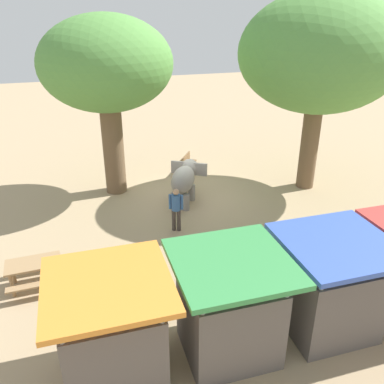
{
  "coord_description": "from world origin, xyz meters",
  "views": [
    {
      "loc": [
        4.22,
        15.0,
        7.46
      ],
      "look_at": [
        0.18,
        1.36,
        0.8
      ],
      "focal_mm": 38.27,
      "sensor_mm": 36.0,
      "label": 1
    }
  ],
  "objects_px": {
    "elephant": "(185,179)",
    "wooden_bench": "(187,164)",
    "shade_tree_main": "(321,54)",
    "shade_tree_secondary": "(106,67)",
    "market_stall_blue": "(330,290)",
    "picnic_table_near": "(34,268)",
    "market_stall_orange": "(113,336)",
    "person_handler": "(176,207)",
    "market_stall_green": "(229,312)"
  },
  "relations": [
    {
      "from": "person_handler",
      "to": "market_stall_green",
      "type": "height_order",
      "value": "market_stall_green"
    },
    {
      "from": "shade_tree_main",
      "to": "market_stall_blue",
      "type": "relative_size",
      "value": 3.15
    },
    {
      "from": "shade_tree_main",
      "to": "market_stall_orange",
      "type": "distance_m",
      "value": 12.93
    },
    {
      "from": "shade_tree_secondary",
      "to": "market_stall_green",
      "type": "xyz_separation_m",
      "value": [
        -1.4,
        9.71,
        -4.06
      ]
    },
    {
      "from": "market_stall_green",
      "to": "market_stall_orange",
      "type": "relative_size",
      "value": 1.0
    },
    {
      "from": "shade_tree_main",
      "to": "market_stall_blue",
      "type": "distance_m",
      "value": 9.9
    },
    {
      "from": "elephant",
      "to": "shade_tree_main",
      "type": "bearing_deg",
      "value": -59.22
    },
    {
      "from": "shade_tree_main",
      "to": "market_stall_orange",
      "type": "xyz_separation_m",
      "value": [
        9.26,
        7.85,
        -4.46
      ]
    },
    {
      "from": "wooden_bench",
      "to": "market_stall_blue",
      "type": "height_order",
      "value": "market_stall_blue"
    },
    {
      "from": "elephant",
      "to": "shade_tree_main",
      "type": "distance_m",
      "value": 7.18
    },
    {
      "from": "elephant",
      "to": "market_stall_green",
      "type": "distance_m",
      "value": 7.94
    },
    {
      "from": "shade_tree_main",
      "to": "person_handler",
      "type": "bearing_deg",
      "value": 18.35
    },
    {
      "from": "elephant",
      "to": "wooden_bench",
      "type": "height_order",
      "value": "elephant"
    },
    {
      "from": "shade_tree_main",
      "to": "shade_tree_secondary",
      "type": "height_order",
      "value": "shade_tree_main"
    },
    {
      "from": "shade_tree_main",
      "to": "market_stall_green",
      "type": "distance_m",
      "value": 11.22
    },
    {
      "from": "picnic_table_near",
      "to": "market_stall_green",
      "type": "xyz_separation_m",
      "value": [
        -4.43,
        3.83,
        0.55
      ]
    },
    {
      "from": "person_handler",
      "to": "shade_tree_secondary",
      "type": "bearing_deg",
      "value": 44.32
    },
    {
      "from": "shade_tree_secondary",
      "to": "market_stall_blue",
      "type": "height_order",
      "value": "shade_tree_secondary"
    },
    {
      "from": "shade_tree_secondary",
      "to": "market_stall_green",
      "type": "distance_m",
      "value": 10.62
    },
    {
      "from": "person_handler",
      "to": "market_stall_green",
      "type": "distance_m",
      "value": 5.73
    },
    {
      "from": "person_handler",
      "to": "picnic_table_near",
      "type": "relative_size",
      "value": 1.03
    },
    {
      "from": "picnic_table_near",
      "to": "market_stall_blue",
      "type": "bearing_deg",
      "value": 148.44
    },
    {
      "from": "shade_tree_secondary",
      "to": "wooden_bench",
      "type": "bearing_deg",
      "value": -163.76
    },
    {
      "from": "elephant",
      "to": "market_stall_blue",
      "type": "height_order",
      "value": "market_stall_blue"
    },
    {
      "from": "person_handler",
      "to": "wooden_bench",
      "type": "xyz_separation_m",
      "value": [
        -1.82,
        -5.0,
        -0.48
      ]
    },
    {
      "from": "person_handler",
      "to": "wooden_bench",
      "type": "relative_size",
      "value": 1.16
    },
    {
      "from": "market_stall_blue",
      "to": "market_stall_orange",
      "type": "xyz_separation_m",
      "value": [
        5.2,
        0.0,
        0.0
      ]
    },
    {
      "from": "market_stall_orange",
      "to": "wooden_bench",
      "type": "bearing_deg",
      "value": -113.5
    },
    {
      "from": "wooden_bench",
      "to": "market_stall_blue",
      "type": "distance_m",
      "value": 10.75
    },
    {
      "from": "shade_tree_secondary",
      "to": "market_stall_blue",
      "type": "bearing_deg",
      "value": 112.36
    },
    {
      "from": "elephant",
      "to": "market_stall_orange",
      "type": "bearing_deg",
      "value": -174.62
    },
    {
      "from": "person_handler",
      "to": "wooden_bench",
      "type": "height_order",
      "value": "person_handler"
    },
    {
      "from": "person_handler",
      "to": "shade_tree_main",
      "type": "relative_size",
      "value": 0.2
    },
    {
      "from": "person_handler",
      "to": "shade_tree_secondary",
      "type": "relative_size",
      "value": 0.23
    },
    {
      "from": "person_handler",
      "to": "elephant",
      "type": "bearing_deg",
      "value": -0.88
    },
    {
      "from": "shade_tree_secondary",
      "to": "wooden_bench",
      "type": "distance_m",
      "value": 5.94
    },
    {
      "from": "market_stall_green",
      "to": "market_stall_orange",
      "type": "distance_m",
      "value": 2.6
    },
    {
      "from": "shade_tree_secondary",
      "to": "market_stall_blue",
      "type": "distance_m",
      "value": 11.26
    },
    {
      "from": "elephant",
      "to": "shade_tree_secondary",
      "type": "bearing_deg",
      "value": 84.65
    },
    {
      "from": "person_handler",
      "to": "market_stall_orange",
      "type": "relative_size",
      "value": 0.64
    },
    {
      "from": "elephant",
      "to": "picnic_table_near",
      "type": "xyz_separation_m",
      "value": [
        5.57,
        4.02,
        -0.42
      ]
    },
    {
      "from": "market_stall_blue",
      "to": "market_stall_green",
      "type": "bearing_deg",
      "value": 0.0
    },
    {
      "from": "shade_tree_main",
      "to": "market_stall_blue",
      "type": "height_order",
      "value": "shade_tree_main"
    },
    {
      "from": "wooden_bench",
      "to": "market_stall_orange",
      "type": "distance_m",
      "value": 11.71
    },
    {
      "from": "picnic_table_near",
      "to": "market_stall_orange",
      "type": "xyz_separation_m",
      "value": [
        -1.83,
        3.83,
        0.55
      ]
    },
    {
      "from": "shade_tree_main",
      "to": "market_stall_green",
      "type": "height_order",
      "value": "shade_tree_main"
    },
    {
      "from": "picnic_table_near",
      "to": "person_handler",
      "type": "bearing_deg",
      "value": -160.94
    },
    {
      "from": "shade_tree_main",
      "to": "market_stall_orange",
      "type": "height_order",
      "value": "shade_tree_main"
    },
    {
      "from": "picnic_table_near",
      "to": "market_stall_green",
      "type": "relative_size",
      "value": 0.62
    },
    {
      "from": "picnic_table_near",
      "to": "elephant",
      "type": "bearing_deg",
      "value": -147.13
    }
  ]
}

